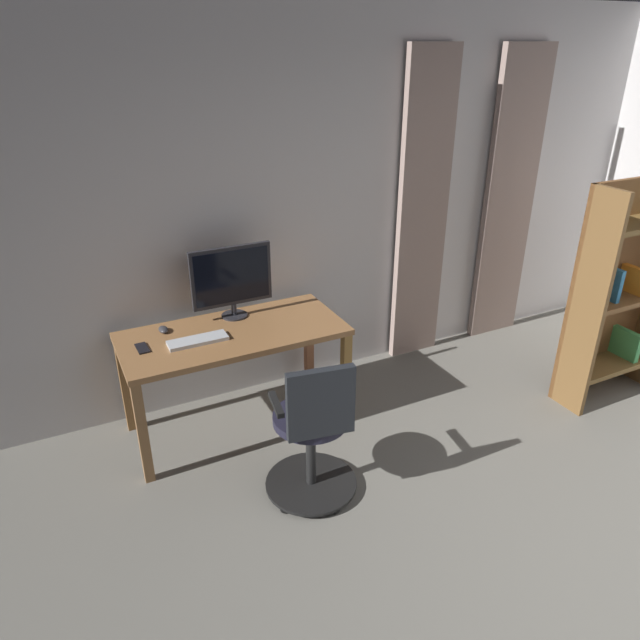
{
  "coord_description": "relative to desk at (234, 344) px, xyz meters",
  "views": [
    {
      "loc": [
        2.2,
        0.59,
        2.49
      ],
      "look_at": [
        0.84,
        -2.14,
        1.02
      ],
      "focal_mm": 32.6,
      "sensor_mm": 36.0,
      "label": 1
    }
  ],
  "objects": [
    {
      "name": "curtain_left_panel",
      "position": [
        -2.65,
        -0.38,
        0.59
      ],
      "size": [
        0.51,
        0.06,
        2.48
      ],
      "primitive_type": "cube",
      "color": "gray",
      "rests_on": "ground"
    },
    {
      "name": "bookshelf",
      "position": [
        -2.7,
        0.81,
        0.18
      ],
      "size": [
        0.84,
        0.3,
        1.65
      ],
      "color": "brown",
      "rests_on": "ground"
    },
    {
      "name": "computer_mouse",
      "position": [
        0.41,
        -0.19,
        0.11
      ],
      "size": [
        0.06,
        0.1,
        0.04
      ],
      "primitive_type": "ellipsoid",
      "color": "#333338",
      "rests_on": "desk"
    },
    {
      "name": "desk",
      "position": [
        0.0,
        0.0,
        0.0
      ],
      "size": [
        1.47,
        0.68,
        0.75
      ],
      "color": "olive",
      "rests_on": "ground"
    },
    {
      "name": "curtain_right_panel",
      "position": [
        -1.75,
        -0.38,
        0.59
      ],
      "size": [
        0.45,
        0.06,
        2.48
      ],
      "primitive_type": "cube",
      "color": "gray",
      "rests_on": "ground"
    },
    {
      "name": "cell_phone_by_monitor",
      "position": [
        0.59,
        -0.02,
        0.1
      ],
      "size": [
        0.07,
        0.15,
        0.01
      ],
      "primitive_type": "cube",
      "rotation": [
        0.0,
        0.0,
        0.04
      ],
      "color": "black",
      "rests_on": "desk"
    },
    {
      "name": "computer_monitor",
      "position": [
        -0.09,
        -0.22,
        0.38
      ],
      "size": [
        0.56,
        0.18,
        0.51
      ],
      "color": "#232328",
      "rests_on": "desk"
    },
    {
      "name": "office_chair",
      "position": [
        -0.17,
        0.88,
        -0.21
      ],
      "size": [
        0.56,
        0.56,
        0.96
      ],
      "rotation": [
        0.0,
        0.0,
        2.98
      ],
      "color": "black",
      "rests_on": "ground"
    },
    {
      "name": "back_room_partition",
      "position": [
        -1.19,
        -0.49,
        0.73
      ],
      "size": [
        5.53,
        0.1,
        2.78
      ],
      "primitive_type": "cube",
      "color": "silver",
      "rests_on": "ground"
    },
    {
      "name": "computer_keyboard",
      "position": [
        0.25,
        0.05,
        0.11
      ],
      "size": [
        0.38,
        0.13,
        0.02
      ],
      "primitive_type": "cube",
      "color": "#B7BCC1",
      "rests_on": "desk"
    }
  ]
}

